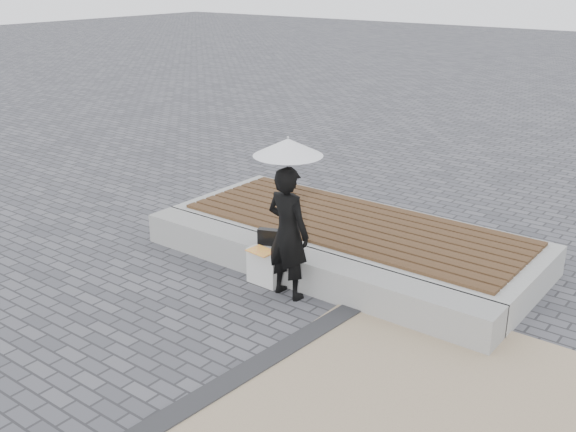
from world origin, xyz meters
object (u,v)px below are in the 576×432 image
object	(u,v)px
seating_ledge	(301,268)
canvas_tote	(264,267)
woman	(288,233)
parasol	(288,147)
handbag	(270,237)

from	to	relation	value
seating_ledge	canvas_tote	distance (m)	0.45
woman	canvas_tote	xyz separation A→B (m)	(-0.42, 0.06, -0.57)
woman	seating_ledge	bearing A→B (deg)	-74.26
parasol	seating_ledge	bearing A→B (deg)	101.06
seating_ledge	parasol	xyz separation A→B (m)	(0.07, -0.35, 1.61)
parasol	handbag	bearing A→B (deg)	148.83
parasol	handbag	world-z (taller)	parasol
woman	canvas_tote	size ratio (longest dim) A/B	3.55
parasol	handbag	xyz separation A→B (m)	(-0.54, 0.33, -1.30)
seating_ledge	canvas_tote	world-z (taller)	canvas_tote
parasol	canvas_tote	size ratio (longest dim) A/B	2.24
woman	parasol	xyz separation A→B (m)	(0.00, -0.00, 1.01)
seating_ledge	parasol	bearing A→B (deg)	-78.94
seating_ledge	woman	world-z (taller)	woman
woman	handbag	bearing A→B (deg)	-26.49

